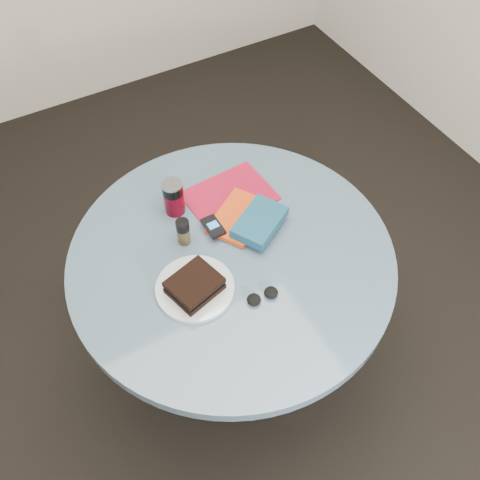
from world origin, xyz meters
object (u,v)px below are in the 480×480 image
red_book (239,217)px  sandwich (194,285)px  table (232,283)px  headphones (262,296)px  soda_can (174,197)px  plate (195,288)px  magazine (230,196)px  novel (260,222)px  pepper_grinder (183,232)px  mp3_player (213,227)px

red_book → sandwich: bearing=-176.6°
table → headphones: 0.25m
sandwich → soda_can: size_ratio=1.33×
table → soda_can: soda_can is taller
plate → headphones: (0.16, -0.12, 0.00)m
magazine → novel: (0.01, -0.17, 0.04)m
table → novel: 0.24m
sandwich → table: bearing=24.6°
table → headphones: size_ratio=10.16×
soda_can → pepper_grinder: size_ratio=1.32×
table → red_book: red_book is taller
magazine → headphones: 0.41m
sandwich → mp3_player: sandwich is taller
pepper_grinder → plate: bearing=-105.7°
red_book → soda_can: bearing=107.0°
plate → table: bearing=22.1°
soda_can → mp3_player: soda_can is taller
soda_can → headphones: size_ratio=1.26×
magazine → mp3_player: (-0.12, -0.11, 0.03)m
table → soda_can: 0.34m
magazine → mp3_player: size_ratio=3.27×
soda_can → mp3_player: size_ratio=1.46×
red_book → plate: bearing=-177.7°
plate → mp3_player: mp3_player is taller
pepper_grinder → soda_can: bearing=77.3°
plate → red_book: bearing=35.4°
table → sandwich: 0.27m
soda_can → pepper_grinder: (-0.03, -0.13, -0.01)m
sandwich → pepper_grinder: (0.05, 0.19, 0.01)m
pepper_grinder → novel: size_ratio=0.53×
pepper_grinder → magazine: (0.21, 0.10, -0.05)m
magazine → novel: size_ratio=1.58×
plate → sandwich: (-0.00, -0.01, 0.03)m
magazine → mp3_player: mp3_player is taller
plate → sandwich: 0.03m
headphones → red_book: bearing=73.9°
table → sandwich: bearing=-155.4°
pepper_grinder → red_book: (0.19, -0.01, -0.03)m
sandwich → novel: (0.28, 0.11, 0.00)m
soda_can → headphones: 0.43m
soda_can → headphones: soda_can is taller
red_book → headphones: (-0.08, -0.29, -0.00)m
plate → mp3_player: bearing=48.6°
red_book → mp3_player: mp3_player is taller
pepper_grinder → novel: pepper_grinder is taller
plate → magazine: size_ratio=0.82×
plate → magazine: bearing=46.3°
table → plate: 0.24m
table → mp3_player: bearing=95.1°
mp3_player → plate: bearing=-131.4°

